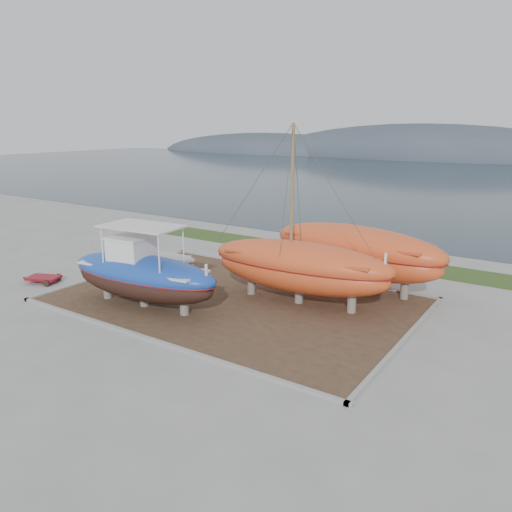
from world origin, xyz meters
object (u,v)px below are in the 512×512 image
Objects in this scene: blue_caique at (142,266)px; red_trailer at (44,280)px; white_dinghy at (163,263)px; orange_bare_hull at (355,258)px; orange_sailboat at (301,217)px.

red_trailer is (-7.84, -0.47, -1.97)m from blue_caique.
orange_bare_hull is (10.88, 4.12, 1.07)m from white_dinghy.
blue_caique is at bearing -19.22° from red_trailer.
blue_caique is 8.10m from red_trailer.
white_dinghy is at bearing -152.39° from orange_bare_hull.
orange_sailboat is at bearing -102.14° from orange_bare_hull.
red_trailer is at bearing -163.98° from orange_sailboat.
white_dinghy is 6.94m from red_trailer.
blue_caique reaches higher than orange_bare_hull.
orange_sailboat is 0.94× the size of orange_bare_hull.
orange_bare_hull reaches higher than red_trailer.
orange_sailboat is 3.67× the size of red_trailer.
blue_caique reaches higher than white_dinghy.
blue_caique is 5.80m from white_dinghy.
orange_sailboat is (6.34, 4.78, 2.42)m from blue_caique.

